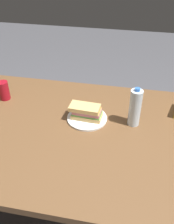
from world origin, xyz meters
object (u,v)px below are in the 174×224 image
(dining_table, at_px, (87,142))
(sandwich, at_px, (86,112))
(paper_plate, at_px, (87,118))
(soda_can_red, at_px, (4,91))
(water_bottle_spare, at_px, (135,108))

(dining_table, xyz_separation_m, sandwich, (0.03, -0.11, 0.13))
(sandwich, bearing_deg, dining_table, 103.50)
(dining_table, height_order, paper_plate, paper_plate)
(soda_can_red, height_order, water_bottle_spare, water_bottle_spare)
(dining_table, distance_m, soda_can_red, 0.64)
(sandwich, xyz_separation_m, soda_can_red, (0.56, -0.11, 0.01))
(water_bottle_spare, bearing_deg, paper_plate, 1.93)
(sandwich, distance_m, soda_can_red, 0.57)
(dining_table, bearing_deg, soda_can_red, -20.77)
(paper_plate, height_order, sandwich, sandwich)
(dining_table, bearing_deg, paper_plate, -78.61)
(dining_table, distance_m, sandwich, 0.17)
(paper_plate, distance_m, sandwich, 0.05)
(dining_table, relative_size, sandwich, 9.48)
(dining_table, relative_size, water_bottle_spare, 7.67)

